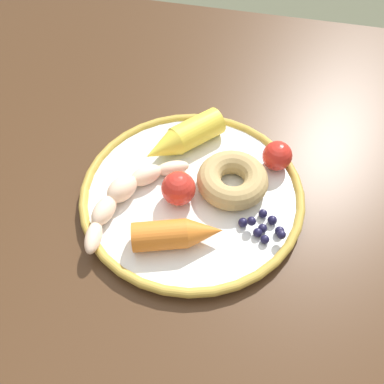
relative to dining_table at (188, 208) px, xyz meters
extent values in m
plane|color=#575B44|center=(0.00, 0.00, -0.65)|extent=(6.00, 6.00, 0.00)
cube|color=#442B18|center=(0.00, 0.00, 0.06)|extent=(1.25, 0.88, 0.03)
cube|color=#443118|center=(0.57, -0.38, -0.30)|extent=(0.05, 0.05, 0.70)
cylinder|color=white|center=(-0.01, 0.03, 0.08)|extent=(0.28, 0.28, 0.01)
torus|color=gold|center=(-0.01, 0.03, 0.09)|extent=(0.30, 0.30, 0.01)
ellipsoid|color=beige|center=(0.02, 0.01, 0.10)|extent=(0.05, 0.04, 0.02)
ellipsoid|color=beige|center=(0.05, 0.03, 0.10)|extent=(0.05, 0.05, 0.02)
ellipsoid|color=beige|center=(0.07, 0.06, 0.11)|extent=(0.05, 0.05, 0.03)
ellipsoid|color=beige|center=(0.08, 0.10, 0.10)|extent=(0.03, 0.05, 0.02)
ellipsoid|color=beige|center=(0.08, 0.13, 0.10)|extent=(0.03, 0.05, 0.02)
cylinder|color=orange|center=(0.01, 0.12, 0.11)|extent=(0.07, 0.05, 0.04)
cone|color=orange|center=(-0.05, 0.10, 0.11)|extent=(0.05, 0.05, 0.04)
cylinder|color=yellow|center=(0.00, -0.06, 0.11)|extent=(0.08, 0.08, 0.04)
cone|color=yellow|center=(0.04, -0.01, 0.11)|extent=(0.06, 0.06, 0.04)
torus|color=tan|center=(-0.06, 0.02, 0.11)|extent=(0.10, 0.10, 0.03)
sphere|color=#191638|center=(-0.11, 0.07, 0.10)|extent=(0.01, 0.01, 0.01)
sphere|color=#191638|center=(-0.11, 0.08, 0.10)|extent=(0.01, 0.01, 0.01)
sphere|color=#191638|center=(-0.11, 0.05, 0.10)|extent=(0.01, 0.01, 0.01)
sphere|color=#191638|center=(-0.12, 0.06, 0.10)|extent=(0.01, 0.01, 0.01)
sphere|color=#191638|center=(-0.12, 0.09, 0.10)|extent=(0.01, 0.01, 0.01)
sphere|color=#191638|center=(-0.13, 0.07, 0.10)|extent=(0.01, 0.01, 0.01)
sphere|color=#191638|center=(-0.09, 0.07, 0.10)|extent=(0.01, 0.01, 0.01)
sphere|color=#191638|center=(-0.13, 0.08, 0.10)|extent=(0.01, 0.01, 0.01)
sphere|color=#191638|center=(-0.10, 0.07, 0.10)|extent=(0.01, 0.01, 0.01)
sphere|color=red|center=(-0.12, -0.04, 0.11)|extent=(0.04, 0.04, 0.04)
sphere|color=red|center=(0.00, 0.05, 0.11)|extent=(0.04, 0.04, 0.04)
camera|label=1|loc=(-0.09, 0.36, 0.53)|focal=39.60mm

